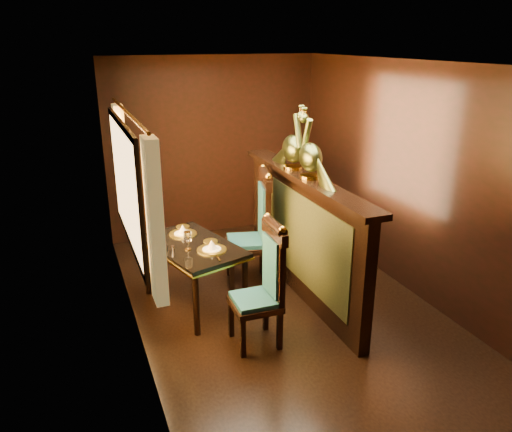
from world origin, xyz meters
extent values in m
plane|color=black|center=(0.00, 0.00, 0.00)|extent=(5.00, 5.00, 0.00)
cube|color=black|center=(0.00, 2.50, 1.25)|extent=(3.00, 0.04, 2.50)
cube|color=black|center=(0.00, -2.50, 1.25)|extent=(3.00, 0.04, 2.50)
cube|color=black|center=(-1.50, 0.00, 1.25)|extent=(0.04, 5.00, 2.50)
cube|color=black|center=(1.50, 0.00, 1.25)|extent=(0.04, 5.00, 2.50)
cube|color=beige|center=(0.00, 0.00, 2.50)|extent=(3.00, 5.00, 0.04)
cube|color=#FFC672|center=(-1.50, 0.30, 1.45)|extent=(0.01, 1.70, 1.05)
cube|color=gold|center=(-1.40, -0.67, 1.40)|extent=(0.10, 0.22, 1.30)
cube|color=gold|center=(-1.40, 1.27, 1.40)|extent=(0.10, 0.22, 1.30)
cylinder|color=gold|center=(-1.42, 0.30, 2.10)|extent=(0.03, 2.20, 0.03)
cube|color=black|center=(0.33, 0.30, 0.65)|extent=(0.12, 2.60, 1.30)
cube|color=#2F3116|center=(0.26, 0.30, 0.70)|extent=(0.02, 2.20, 0.95)
cube|color=black|center=(0.33, 0.30, 1.33)|extent=(0.26, 2.70, 0.06)
cube|color=black|center=(-0.86, 0.47, 0.68)|extent=(1.00, 1.32, 0.04)
cube|color=gold|center=(-0.86, 0.47, 0.65)|extent=(1.03, 1.34, 0.02)
cylinder|color=black|center=(-0.98, -0.11, 0.32)|extent=(0.06, 0.06, 0.64)
cylinder|color=black|center=(-0.43, 0.05, 0.32)|extent=(0.06, 0.06, 0.64)
cylinder|color=black|center=(-1.28, 0.89, 0.32)|extent=(0.06, 0.06, 0.64)
cylinder|color=black|center=(-0.73, 1.05, 0.32)|extent=(0.06, 0.06, 0.64)
cylinder|color=gold|center=(-0.71, 0.25, 0.70)|extent=(0.30, 0.30, 0.01)
cone|color=white|center=(-0.71, 0.25, 0.76)|extent=(0.11, 0.11, 0.10)
cylinder|color=gold|center=(-0.88, 0.77, 0.70)|extent=(0.30, 0.30, 0.01)
cone|color=white|center=(-0.88, 0.77, 0.76)|extent=(0.11, 0.11, 0.10)
cylinder|color=silver|center=(-1.08, 0.36, 0.73)|extent=(0.03, 0.03, 0.06)
cylinder|color=silver|center=(-1.14, 0.41, 0.73)|extent=(0.03, 0.03, 0.06)
cube|color=black|center=(-0.51, -0.44, 0.41)|extent=(0.44, 0.44, 0.06)
cube|color=navy|center=(-0.51, -0.44, 0.46)|extent=(0.39, 0.39, 0.05)
cube|color=navy|center=(-0.33, -0.44, 0.77)|extent=(0.04, 0.34, 0.55)
cube|color=black|center=(-0.69, -0.61, 0.19)|extent=(0.05, 0.05, 0.38)
cube|color=black|center=(-0.34, -0.62, 0.19)|extent=(0.05, 0.05, 0.38)
cube|color=black|center=(-0.68, -0.26, 0.19)|extent=(0.05, 0.05, 0.38)
cube|color=black|center=(-0.33, -0.26, 0.19)|extent=(0.05, 0.05, 0.38)
sphere|color=gold|center=(-0.33, -0.62, 1.18)|extent=(0.07, 0.07, 0.07)
sphere|color=gold|center=(-0.32, -0.26, 1.18)|extent=(0.07, 0.07, 0.07)
cube|color=black|center=(-0.14, 0.77, 0.46)|extent=(0.58, 0.58, 0.06)
cube|color=navy|center=(-0.14, 0.77, 0.51)|extent=(0.52, 0.52, 0.05)
cube|color=navy|center=(0.06, 0.72, 0.86)|extent=(0.12, 0.37, 0.61)
cube|color=black|center=(-0.38, 0.62, 0.21)|extent=(0.05, 0.05, 0.43)
cube|color=black|center=(0.00, 0.53, 0.21)|extent=(0.05, 0.05, 0.43)
cube|color=black|center=(-0.29, 1.01, 0.21)|extent=(0.05, 0.05, 0.43)
cube|color=black|center=(0.10, 0.91, 0.21)|extent=(0.05, 0.05, 0.43)
sphere|color=gold|center=(0.01, 0.53, 1.32)|extent=(0.07, 0.07, 0.07)
sphere|color=gold|center=(0.11, 0.91, 1.32)|extent=(0.07, 0.07, 0.07)
camera|label=1|loc=(-1.96, -4.20, 2.71)|focal=35.00mm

